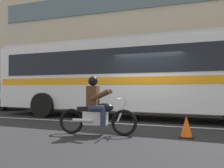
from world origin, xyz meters
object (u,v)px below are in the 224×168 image
object	(u,v)px
motorcycle_with_rider	(97,110)
fire_hydrant	(147,102)
transit_bus	(141,73)
traffic_cone	(186,127)

from	to	relation	value
motorcycle_with_rider	fire_hydrant	distance (m)	7.01
fire_hydrant	transit_bus	bearing A→B (deg)	-81.80
traffic_cone	fire_hydrant	bearing A→B (deg)	111.01
motorcycle_with_rider	traffic_cone	bearing A→B (deg)	11.20
fire_hydrant	traffic_cone	xyz separation A→B (m)	(2.52, -6.56, -0.26)
motorcycle_with_rider	transit_bus	bearing A→B (deg)	87.27
transit_bus	fire_hydrant	distance (m)	3.34
transit_bus	traffic_cone	distance (m)	4.42
transit_bus	fire_hydrant	bearing A→B (deg)	98.20
motorcycle_with_rider	traffic_cone	distance (m)	2.35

